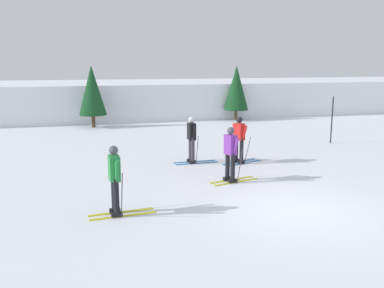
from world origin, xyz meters
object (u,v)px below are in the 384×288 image
conifer_far_right (236,88)px  skier_red (239,139)px  skier_purple (231,153)px  conifer_far_left (92,90)px  skier_green (115,178)px  trail_marker_pole (332,120)px  skier_black (192,138)px

conifer_far_right → skier_red: bearing=-110.1°
skier_purple → conifer_far_right: size_ratio=0.50×
skier_purple → conifer_far_left: 12.88m
skier_green → conifer_far_right: bearing=59.8°
skier_red → skier_purple: bearing=-117.3°
trail_marker_pole → skier_purple: bearing=-144.3°
trail_marker_pole → conifer_far_right: conifer_far_right is taller
conifer_far_left → conifer_far_right: size_ratio=1.01×
skier_green → skier_black: (3.10, 4.63, -0.00)m
trail_marker_pole → conifer_far_left: (-10.32, 7.55, 1.03)m
skier_purple → conifer_far_left: size_ratio=0.49×
skier_black → conifer_far_left: (-3.25, 9.60, 1.17)m
skier_black → skier_red: bearing=-16.4°
skier_red → conifer_far_right: (3.93, 10.76, 1.14)m
skier_purple → trail_marker_pole: (6.55, 4.70, 0.14)m
skier_red → skier_purple: same height
skier_red → skier_purple: size_ratio=1.00×
skier_black → conifer_far_right: size_ratio=0.50×
conifer_far_right → trail_marker_pole: bearing=-79.7°
skier_purple → skier_green: bearing=-151.4°
trail_marker_pole → skier_green: bearing=-146.7°
conifer_far_left → skier_black: bearing=-71.3°
skier_red → trail_marker_pole: size_ratio=0.81×
skier_red → conifer_far_left: 11.27m
skier_red → conifer_far_right: size_ratio=0.50×
skier_green → conifer_far_left: bearing=90.6°
trail_marker_pole → conifer_far_left: bearing=143.8°
skier_black → skier_green: bearing=-123.8°
skier_red → trail_marker_pole: (5.43, 2.53, 0.14)m
skier_purple → conifer_far_left: (-3.77, 12.26, 1.17)m
skier_purple → trail_marker_pole: bearing=35.7°
conifer_far_right → skier_black: bearing=-118.5°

